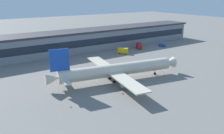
# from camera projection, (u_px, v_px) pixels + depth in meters

# --- Properties ---
(ground_plane) EXTENTS (600.00, 600.00, 0.00)m
(ground_plane) POSITION_uv_depth(u_px,v_px,m) (128.00, 74.00, 108.82)
(ground_plane) COLOR slate
(terminal_building) EXTENTS (193.29, 19.54, 13.13)m
(terminal_building) POSITION_uv_depth(u_px,v_px,m) (74.00, 41.00, 150.97)
(terminal_building) COLOR gray
(terminal_building) RESTS_ON ground_plane
(airliner) EXTENTS (58.50, 50.42, 15.91)m
(airliner) POSITION_uv_depth(u_px,v_px,m) (115.00, 70.00, 99.32)
(airliner) COLOR beige
(airliner) RESTS_ON ground_plane
(crew_van) EXTENTS (3.23, 5.54, 2.55)m
(crew_van) POSITION_uv_depth(u_px,v_px,m) (60.00, 61.00, 125.60)
(crew_van) COLOR red
(crew_van) RESTS_ON ground_plane
(stair_truck) EXTENTS (5.41, 6.29, 3.55)m
(stair_truck) POSITION_uv_depth(u_px,v_px,m) (123.00, 51.00, 146.21)
(stair_truck) COLOR yellow
(stair_truck) RESTS_ON ground_plane
(fuel_truck) EXTENTS (6.85, 8.60, 3.35)m
(fuel_truck) POSITION_uv_depth(u_px,v_px,m) (139.00, 46.00, 160.44)
(fuel_truck) COLOR red
(fuel_truck) RESTS_ON ground_plane
(pushback_tractor) EXTENTS (3.50, 5.22, 1.75)m
(pushback_tractor) POSITION_uv_depth(u_px,v_px,m) (162.00, 45.00, 166.83)
(pushback_tractor) COLOR #2651A5
(pushback_tractor) RESTS_ON ground_plane
(traffic_cone_0) EXTENTS (0.51, 0.51, 0.64)m
(traffic_cone_0) POSITION_uv_depth(u_px,v_px,m) (164.00, 75.00, 107.29)
(traffic_cone_0) COLOR #F2590C
(traffic_cone_0) RESTS_ON ground_plane
(traffic_cone_1) EXTENTS (0.56, 0.56, 0.70)m
(traffic_cone_1) POSITION_uv_depth(u_px,v_px,m) (123.00, 93.00, 87.15)
(traffic_cone_1) COLOR #F2590C
(traffic_cone_1) RESTS_ON ground_plane
(traffic_cone_2) EXTENTS (0.47, 0.47, 0.59)m
(traffic_cone_2) POSITION_uv_depth(u_px,v_px,m) (71.00, 107.00, 76.98)
(traffic_cone_2) COLOR #F2590C
(traffic_cone_2) RESTS_ON ground_plane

